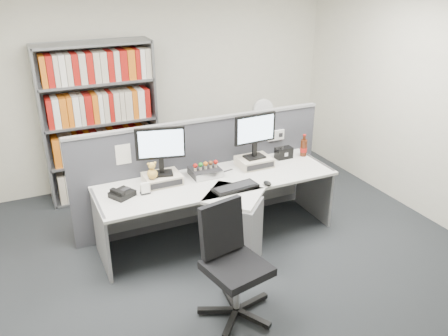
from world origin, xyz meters
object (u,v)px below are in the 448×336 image
desk (226,210)px  shelving_unit (100,124)px  filing_cabinet (261,156)px  office_chair (231,259)px  cola_bottle (304,148)px  speaker (284,153)px  desk_fan (262,112)px  monitor_left (160,147)px  keyboard (235,187)px  desk_phone (122,194)px  monitor_right (255,132)px  mouse (267,183)px  desktop_pc (205,172)px  desk_calendar (145,189)px

desk → shelving_unit: 2.12m
filing_cabinet → office_chair: 2.84m
desk → cola_bottle: cola_bottle is taller
speaker → desk_fan: 1.02m
monitor_left → keyboard: bearing=-35.2°
cola_bottle → shelving_unit: size_ratio=0.14×
desk → shelving_unit: bearing=116.0°
desk_phone → speaker: speaker is taller
monitor_left → monitor_right: bearing=-0.0°
desk → speaker: speaker is taller
desk → filing_cabinet: size_ratio=3.71×
desk → monitor_right: (0.53, 0.38, 0.67)m
monitor_left → mouse: (0.98, -0.51, -0.39)m
office_chair → desktop_pc: bearing=76.6°
monitor_left → desk_calendar: monitor_left is taller
cola_bottle → desk_phone: bearing=-176.2°
speaker → filing_cabinet: (0.24, 0.97, -0.44)m
desk → keyboard: 0.30m
speaker → desk_fan: desk_fan is taller
desk_fan → shelving_unit: bearing=167.9°
desk → mouse: mouse is taller
desktop_pc → filing_cabinet: bearing=38.7°
mouse → filing_cabinet: bearing=62.8°
mouse → filing_cabinet: mouse is taller
desktop_pc → cola_bottle: cola_bottle is taller
desk_phone → shelving_unit: shelving_unit is taller
mouse → cola_bottle: size_ratio=0.42×
monitor_right → mouse: bearing=-103.0°
cola_bottle → desk_calendar: bearing=-174.8°
desk_calendar → mouse: bearing=-15.9°
monitor_left → keyboard: (0.64, -0.45, -0.39)m
mouse → desk_phone: bearing=165.3°
desktop_pc → filing_cabinet: desktop_pc is taller
desk_calendar → office_chair: size_ratio=0.12×
mouse → desk_phone: desk_phone is taller
desk → desk_calendar: size_ratio=22.06×
desk_calendar → shelving_unit: bearing=93.5°
desk → filing_cabinet: desk is taller
desk → keyboard: (0.07, -0.07, 0.28)m
desk → monitor_right: 0.94m
desk → desktop_pc: bearing=101.9°
desk_phone → filing_cabinet: bearing=27.3°
desktop_pc → mouse: bearing=-45.5°
desk → monitor_left: monitor_left is taller
desk → keyboard: bearing=-42.6°
desk → mouse: (0.42, -0.13, 0.29)m
cola_bottle → desk_fan: size_ratio=0.57×
speaker → cola_bottle: 0.26m
desktop_pc → office_chair: bearing=-103.4°
desk_phone → office_chair: office_chair is taller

